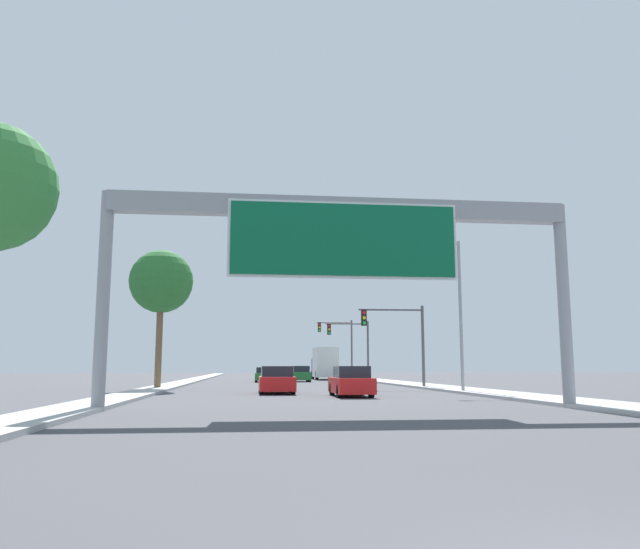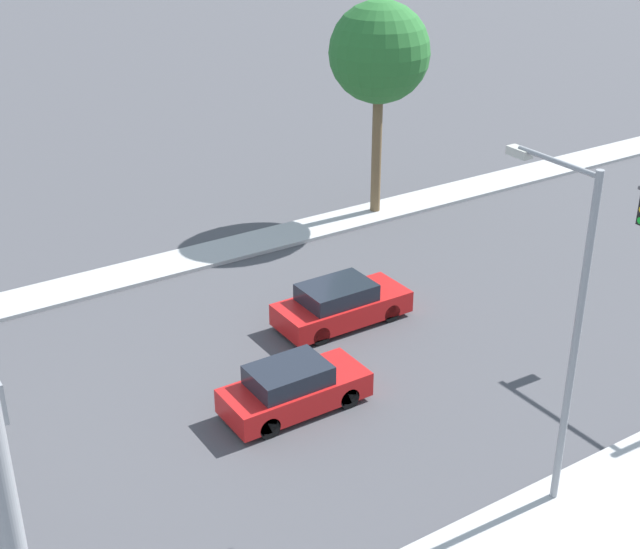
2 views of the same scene
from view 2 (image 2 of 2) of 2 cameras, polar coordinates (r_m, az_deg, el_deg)
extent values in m
cube|color=red|center=(29.97, 1.43, -2.15)|extent=(1.88, 4.58, 0.74)
cube|color=#1E232D|center=(29.55, 1.07, -1.15)|extent=(1.66, 2.38, 0.56)
cylinder|color=black|center=(31.40, 2.71, -1.25)|extent=(0.22, 0.64, 0.64)
cylinder|color=black|center=(30.22, 4.54, -2.46)|extent=(0.22, 0.64, 0.64)
cylinder|color=black|center=(30.01, -1.72, -2.60)|extent=(0.22, 0.64, 0.64)
cylinder|color=black|center=(28.78, 0.01, -3.93)|extent=(0.22, 0.64, 0.64)
cube|color=red|center=(25.57, -1.60, -7.55)|extent=(1.74, 4.24, 0.74)
cube|color=#1E232D|center=(25.12, -2.04, -6.45)|extent=(1.53, 2.21, 0.56)
cylinder|color=black|center=(26.82, -0.04, -6.36)|extent=(0.22, 0.64, 0.64)
cylinder|color=black|center=(25.76, 1.82, -7.88)|extent=(0.22, 0.64, 0.64)
cylinder|color=black|center=(25.72, -5.02, -8.04)|extent=(0.22, 0.64, 0.64)
cylinder|color=black|center=(24.61, -3.30, -9.73)|extent=(0.22, 0.64, 0.64)
cylinder|color=green|center=(28.58, 19.82, 3.26)|extent=(0.22, 0.04, 0.22)
cylinder|color=brown|center=(38.02, 3.67, 8.84)|extent=(0.42, 0.42, 7.01)
sphere|color=#286B2D|center=(37.14, 3.82, 14.02)|extent=(4.15, 4.15, 4.15)
cylinder|color=gray|center=(21.00, 15.97, -4.71)|extent=(0.18, 0.18, 8.60)
cylinder|color=gray|center=(20.00, 14.98, 6.99)|extent=(2.30, 0.12, 0.12)
cube|color=#B2B2A8|center=(20.77, 12.64, 7.65)|extent=(0.60, 0.28, 0.20)
camera|label=1|loc=(33.30, -65.03, -13.97)|focal=35.00mm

